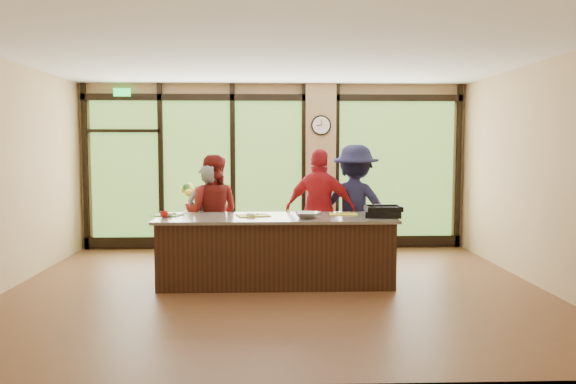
{
  "coord_description": "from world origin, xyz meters",
  "views": [
    {
      "loc": [
        -0.09,
        -7.27,
        1.87
      ],
      "look_at": [
        0.17,
        0.4,
        1.25
      ],
      "focal_mm": 35.0,
      "sensor_mm": 36.0,
      "label": 1
    }
  ],
  "objects": [
    {
      "name": "floor",
      "position": [
        0.0,
        0.0,
        0.0
      ],
      "size": [
        7.0,
        7.0,
        0.0
      ],
      "primitive_type": "plane",
      "color": "brown",
      "rests_on": "ground"
    },
    {
      "name": "ceiling",
      "position": [
        0.0,
        0.0,
        3.0
      ],
      "size": [
        7.0,
        7.0,
        0.0
      ],
      "primitive_type": "plane",
      "rotation": [
        3.14,
        0.0,
        0.0
      ],
      "color": "silver",
      "rests_on": "back_wall"
    },
    {
      "name": "back_wall",
      "position": [
        0.0,
        3.0,
        1.5
      ],
      "size": [
        7.0,
        0.0,
        7.0
      ],
      "primitive_type": "plane",
      "rotation": [
        1.57,
        0.0,
        0.0
      ],
      "color": "tan",
      "rests_on": "floor"
    },
    {
      "name": "left_wall",
      "position": [
        -3.5,
        0.0,
        1.5
      ],
      "size": [
        0.0,
        6.0,
        6.0
      ],
      "primitive_type": "plane",
      "rotation": [
        1.57,
        0.0,
        1.57
      ],
      "color": "tan",
      "rests_on": "floor"
    },
    {
      "name": "right_wall",
      "position": [
        3.5,
        0.0,
        1.5
      ],
      "size": [
        0.0,
        6.0,
        6.0
      ],
      "primitive_type": "plane",
      "rotation": [
        1.57,
        0.0,
        -1.57
      ],
      "color": "tan",
      "rests_on": "floor"
    },
    {
      "name": "window_wall",
      "position": [
        0.16,
        2.95,
        1.39
      ],
      "size": [
        6.9,
        0.12,
        3.0
      ],
      "color": "tan",
      "rests_on": "floor"
    },
    {
      "name": "island_base",
      "position": [
        0.0,
        0.3,
        0.44
      ],
      "size": [
        3.1,
        1.0,
        0.88
      ],
      "primitive_type": "cube",
      "color": "black",
      "rests_on": "floor"
    },
    {
      "name": "countertop",
      "position": [
        0.0,
        0.3,
        0.9
      ],
      "size": [
        3.2,
        1.1,
        0.04
      ],
      "primitive_type": "cube",
      "color": "slate",
      "rests_on": "island_base"
    },
    {
      "name": "wall_clock",
      "position": [
        0.85,
        2.87,
        2.25
      ],
      "size": [
        0.36,
        0.04,
        0.36
      ],
      "color": "black",
      "rests_on": "window_wall"
    },
    {
      "name": "cook_left",
      "position": [
        -1.01,
        1.07,
        0.81
      ],
      "size": [
        0.67,
        0.54,
        1.61
      ],
      "primitive_type": "imported",
      "rotation": [
        0.0,
        0.0,
        3.44
      ],
      "color": "slate",
      "rests_on": "floor"
    },
    {
      "name": "cook_midleft",
      "position": [
        -0.95,
        1.13,
        0.87
      ],
      "size": [
        0.92,
        0.76,
        1.75
      ],
      "primitive_type": "imported",
      "rotation": [
        0.0,
        0.0,
        3.02
      ],
      "color": "maroon",
      "rests_on": "floor"
    },
    {
      "name": "cook_midright",
      "position": [
        0.68,
        1.05,
        0.92
      ],
      "size": [
        1.16,
        0.74,
        1.83
      ],
      "primitive_type": "imported",
      "rotation": [
        0.0,
        0.0,
        2.85
      ],
      "color": "red",
      "rests_on": "floor"
    },
    {
      "name": "cook_right",
      "position": [
        1.22,
        1.17,
        0.95
      ],
      "size": [
        1.4,
        1.11,
        1.9
      ],
      "primitive_type": "imported",
      "rotation": [
        0.0,
        0.0,
        2.76
      ],
      "color": "#1B1C3D",
      "rests_on": "floor"
    },
    {
      "name": "roasting_pan",
      "position": [
        1.45,
        0.2,
        0.96
      ],
      "size": [
        0.53,
        0.44,
        0.08
      ],
      "primitive_type": "cube",
      "rotation": [
        0.0,
        0.0,
        -0.17
      ],
      "color": "black",
      "rests_on": "countertop"
    },
    {
      "name": "mixing_bowl",
      "position": [
        0.4,
        0.1,
        0.96
      ],
      "size": [
        0.34,
        0.34,
        0.08
      ],
      "primitive_type": "imported",
      "rotation": [
        0.0,
        0.0,
        -0.03
      ],
      "color": "silver",
      "rests_on": "countertop"
    },
    {
      "name": "cutting_board_left",
      "position": [
        -1.5,
        0.46,
        0.93
      ],
      "size": [
        0.45,
        0.38,
        0.01
      ],
      "primitive_type": "cube",
      "rotation": [
        0.0,
        0.0,
        -0.23
      ],
      "color": "#569C38",
      "rests_on": "countertop"
    },
    {
      "name": "cutting_board_center",
      "position": [
        -0.31,
        0.38,
        0.93
      ],
      "size": [
        0.49,
        0.42,
        0.01
      ],
      "primitive_type": "cube",
      "rotation": [
        0.0,
        0.0,
        0.28
      ],
      "color": "yellow",
      "rests_on": "countertop"
    },
    {
      "name": "cutting_board_right",
      "position": [
        0.94,
        0.48,
        0.93
      ],
      "size": [
        0.41,
        0.32,
        0.01
      ],
      "primitive_type": "cube",
      "rotation": [
        0.0,
        0.0,
        -0.1
      ],
      "color": "yellow",
      "rests_on": "countertop"
    },
    {
      "name": "prep_bowl_near",
      "position": [
        -1.48,
        0.34,
        0.94
      ],
      "size": [
        0.15,
        0.15,
        0.04
      ],
      "primitive_type": "imported",
      "rotation": [
        0.0,
        0.0,
        -0.09
      ],
      "color": "white",
      "rests_on": "countertop"
    },
    {
      "name": "prep_bowl_mid",
      "position": [
        -0.34,
        0.28,
        0.94
      ],
      "size": [
        0.16,
        0.16,
        0.04
      ],
      "primitive_type": "imported",
      "rotation": [
        0.0,
        0.0,
        -0.39
      ],
      "color": "white",
      "rests_on": "countertop"
    },
    {
      "name": "prep_bowl_far",
      "position": [
        0.58,
        0.55,
        0.94
      ],
      "size": [
        0.16,
        0.16,
        0.03
      ],
      "primitive_type": "imported",
      "rotation": [
        0.0,
        0.0,
        -0.19
      ],
      "color": "white",
      "rests_on": "countertop"
    },
    {
      "name": "red_ramekin",
      "position": [
        -1.5,
        0.25,
        0.96
      ],
      "size": [
        0.14,
        0.14,
        0.08
      ],
      "primitive_type": "imported",
      "rotation": [
        0.0,
        0.0,
        -0.41
      ],
      "color": "#B51312",
      "rests_on": "countertop"
    },
    {
      "name": "flower_stand",
      "position": [
        -1.38,
        2.33,
        0.38
      ],
      "size": [
        0.5,
        0.5,
        0.76
      ],
      "primitive_type": "cube",
      "rotation": [
        0.0,
        0.0,
        -0.41
      ],
      "color": "black",
      "rests_on": "floor"
    },
    {
      "name": "flower_vase",
      "position": [
        -1.38,
        2.33,
        0.91
      ],
      "size": [
        0.34,
        0.34,
        0.29
      ],
      "primitive_type": "imported",
      "rotation": [
        0.0,
        0.0,
        -0.25
      ],
      "color": "#9B7A54",
      "rests_on": "flower_stand"
    },
    {
      "name": "bar_cart",
      "position": [
        1.63,
        2.21,
        0.52
      ],
      "size": [
        0.71,
        0.53,
        0.87
      ],
      "rotation": [
        0.0,
        0.0,
        0.29
      ],
      "color": "black",
      "rests_on": "floor"
    }
  ]
}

